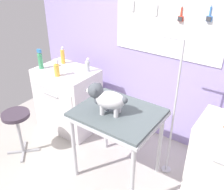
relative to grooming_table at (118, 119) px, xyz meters
The scene contains 10 objects.
rear_wall_panel 1.04m from the grooming_table, 89.09° to the left, with size 4.00×0.11×2.30m.
grooming_table is the anchor object (origin of this frame).
grooming_arm 0.58m from the grooming_table, 40.12° to the left, with size 0.29×0.11×1.57m.
dog 0.28m from the grooming_table, 137.15° to the right, with size 0.42×0.28×0.31m.
counter_left 1.19m from the grooming_table, 160.79° to the left, with size 0.80×0.58×0.89m.
stool 1.27m from the grooming_table, 161.07° to the right, with size 0.33×0.33×0.59m.
conditioner_bottle 0.98m from the grooming_table, 148.01° to the left, with size 0.06×0.06×0.19m.
pump_bottle_white 1.39m from the grooming_table, 157.41° to the left, with size 0.06×0.05×0.24m.
spray_bottle_short 1.42m from the grooming_table, behind, with size 0.06×0.06×0.26m.
detangler_spray 1.07m from the grooming_table, 169.90° to the left, with size 0.07×0.07×0.22m.
Camera 1 is at (1.18, -1.48, 2.24)m, focal length 40.93 mm.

